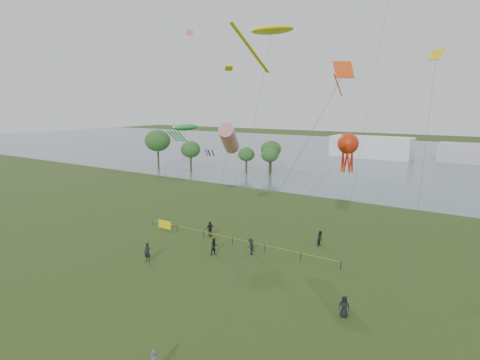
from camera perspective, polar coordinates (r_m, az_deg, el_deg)
The scene contains 18 objects.
ground_plane at distance 31.94m, azimuth -10.49°, elevation -17.11°, with size 400.00×400.00×0.00m, color #203510.
lake at distance 122.55m, azimuth 24.12°, elevation 2.79°, with size 400.00×120.00×0.08m, color slate.
pavilion_left at distance 119.96m, azimuth 18.16°, elevation 4.47°, with size 22.00×8.00×6.00m, color white.
pavilion_right at distance 118.79m, azimuth 30.70°, elevation 3.21°, with size 18.00×7.00×5.00m, color silver.
trees at distance 90.54m, azimuth -5.00°, elevation 4.74°, with size 29.78×16.11×9.16m.
fence at distance 47.00m, azimuth -7.25°, elevation -7.06°, with size 24.07×0.07×1.05m.
spectator_a at distance 40.62m, azimuth -3.66°, elevation -9.43°, with size 0.83×0.65×1.71m, color black.
spectator_b at distance 40.61m, azimuth 1.55°, elevation -9.44°, with size 1.08×0.62×1.67m, color black.
spectator_c at distance 46.08m, azimuth -4.29°, elevation -6.96°, with size 1.02×0.42×1.74m, color black.
spectator_d at distance 30.55m, azimuth 14.60°, elevation -16.99°, with size 0.77×0.50×1.58m, color black.
spectator_f at distance 39.95m, azimuth -13.03°, elevation -9.96°, with size 0.66×0.44×1.82m, color black.
spectator_g at distance 43.85m, azimuth 11.36°, elevation -8.14°, with size 0.80×0.62×1.64m, color black.
kite_stingray at distance 45.45m, azimuth 4.49°, elevation 20.41°, with size 4.94×10.02×22.99m.
kite_windsock at distance 45.55m, azimuth -1.58°, elevation 5.87°, with size 4.22×5.06×12.89m.
kite_creature at distance 51.31m, azimuth -7.81°, elevation 7.40°, with size 2.35×5.20×12.41m.
kite_octopus at distance 41.88m, azimuth 15.11°, elevation 4.90°, with size 6.91×10.09×12.00m.
kite_delta at distance 26.78m, azimuth 13.30°, elevation 12.76°, with size 5.79×10.82×17.56m.
small_kites at distance 44.87m, azimuth 7.37°, elevation 22.42°, with size 33.65×15.71×11.23m.
Camera 1 is at (20.06, -20.00, 14.78)m, focal length 30.00 mm.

